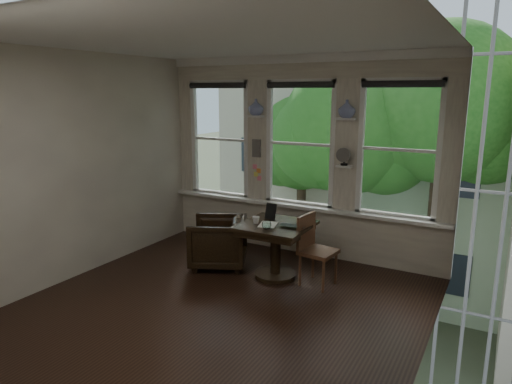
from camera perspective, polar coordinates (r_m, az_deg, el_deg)
The scene contains 25 objects.
ground at distance 5.52m, azimuth -4.48°, elevation -14.20°, with size 4.50×4.50×0.00m, color black.
ceiling at distance 4.96m, azimuth -5.09°, elevation 18.51°, with size 4.50×4.50×0.00m, color silver.
wall_back at distance 6.98m, azimuth 5.61°, elevation 4.37°, with size 4.50×4.50×0.00m, color beige.
wall_front at distance 3.46m, azimuth -26.10°, elevation -5.16°, with size 4.50×4.50×0.00m, color beige.
wall_left at distance 6.54m, azimuth -21.38°, elevation 3.04°, with size 4.50×4.50×0.00m, color beige.
wall_right at distance 4.23m, azimuth 21.43°, elevation -1.69°, with size 4.50×4.50×0.00m, color beige.
window_left at distance 7.65m, azimuth -4.42°, elevation 6.60°, with size 1.10×0.12×1.90m, color white, non-canonical shape.
window_center at distance 6.96m, azimuth 5.64°, elevation 6.00°, with size 1.10×0.12×1.90m, color white, non-canonical shape.
window_right at distance 6.52m, azimuth 17.44°, elevation 5.07°, with size 1.10×0.12×1.90m, color white, non-canonical shape.
shelf_left at distance 7.16m, azimuth -0.01°, elevation 9.45°, with size 0.26×0.16×0.03m, color white.
shelf_right at distance 6.57m, azimuth 11.23°, elevation 8.96°, with size 0.26×0.16×0.03m, color white.
intercom at distance 7.23m, azimuth 0.11°, elevation 5.50°, with size 0.14×0.06×0.28m, color #59544F.
sticky_notes at distance 7.28m, azimuth 0.13°, elevation 2.77°, with size 0.16×0.01×0.24m, color pink, non-canonical shape.
desk_fan at distance 6.61m, azimuth 10.97°, elevation 4.02°, with size 0.20×0.20×0.24m, color #59544F, non-canonical shape.
vase_left at distance 7.15m, azimuth -0.01°, elevation 10.57°, with size 0.24×0.24×0.25m, color white.
vase_right at distance 6.57m, azimuth 11.28°, elevation 10.17°, with size 0.24×0.24×0.25m, color white.
table at distance 6.20m, azimuth 2.46°, elevation -7.34°, with size 0.90×0.90×0.75m, color black, non-canonical shape.
armchair_left at distance 6.61m, azimuth -4.81°, elevation -6.26°, with size 0.76×0.79×0.71m, color black.
cushion_red at distance 6.58m, azimuth -4.82°, elevation -5.50°, with size 0.45×0.45×0.06m, color maroon.
side_chair_right at distance 5.98m, azimuth 7.82°, elevation -7.35°, with size 0.42×0.42×0.92m, color #432D18, non-canonical shape.
laptop at distance 5.90m, azimuth 4.43°, elevation -4.42°, with size 0.34×0.22×0.03m, color black.
mug at distance 6.09m, azimuth -0.02°, elevation -3.52°, with size 0.10×0.10×0.09m, color white.
drinking_glass at distance 5.84m, azimuth 1.33°, elevation -4.21°, with size 0.12×0.12×0.10m, color white.
tablet at distance 6.28m, azimuth 1.87°, elevation -2.44°, with size 0.16×0.02×0.22m, color black.
papers at distance 6.05m, azimuth 1.50°, elevation -4.08°, with size 0.22×0.30×0.00m, color silver.
Camera 1 is at (2.76, -4.09, 2.47)m, focal length 32.00 mm.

